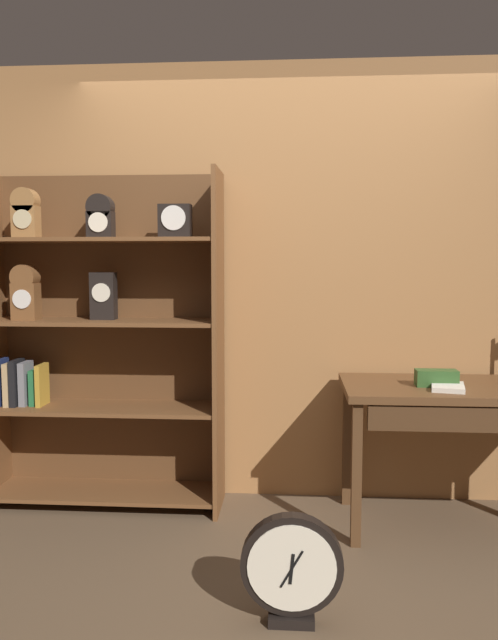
% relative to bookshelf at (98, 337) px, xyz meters
% --- Properties ---
extents(ground_plane, '(10.00, 10.00, 0.00)m').
position_rel_bookshelf_xyz_m(ground_plane, '(1.12, -1.02, -0.99)').
color(ground_plane, brown).
extents(back_wood_panel, '(4.80, 0.05, 2.60)m').
position_rel_bookshelf_xyz_m(back_wood_panel, '(1.12, 0.21, 0.31)').
color(back_wood_panel, '#9E6B3D').
rests_on(back_wood_panel, ground).
extents(bookshelf, '(1.37, 0.39, 1.95)m').
position_rel_bookshelf_xyz_m(bookshelf, '(0.00, 0.00, 0.00)').
color(bookshelf, brown).
rests_on(bookshelf, ground).
extents(workbench, '(1.29, 0.65, 0.78)m').
position_rel_bookshelf_xyz_m(workbench, '(2.06, -0.22, -0.31)').
color(workbench, brown).
rests_on(workbench, ground).
extents(toolbox_small, '(0.22, 0.09, 0.09)m').
position_rel_bookshelf_xyz_m(toolbox_small, '(1.90, -0.24, -0.17)').
color(toolbox_small, '#2D5123').
rests_on(toolbox_small, workbench).
extents(open_repair_manual, '(0.20, 0.25, 0.02)m').
position_rel_bookshelf_xyz_m(open_repair_manual, '(1.94, -0.31, -0.20)').
color(open_repair_manual, silver).
rests_on(open_repair_manual, workbench).
extents(round_clock_large, '(0.41, 0.11, 0.45)m').
position_rel_bookshelf_xyz_m(round_clock_large, '(1.14, -1.16, -0.76)').
color(round_clock_large, black).
rests_on(round_clock_large, ground).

